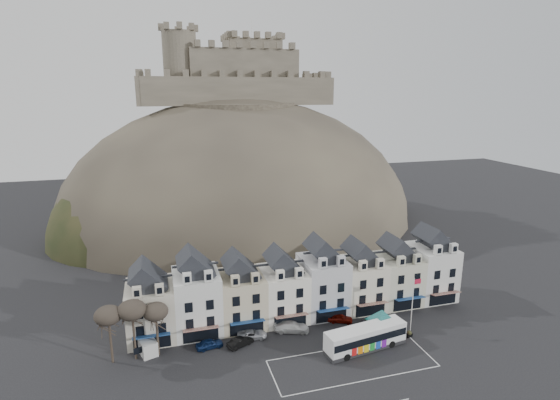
{
  "coord_description": "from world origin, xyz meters",
  "views": [
    {
      "loc": [
        -21.62,
        -45.61,
        35.63
      ],
      "look_at": [
        -1.57,
        24.0,
        17.47
      ],
      "focal_mm": 28.0,
      "sensor_mm": 36.0,
      "label": 1
    }
  ],
  "objects_px": {
    "car_navy": "(209,344)",
    "car_maroon": "(340,318)",
    "bus_shelter": "(382,316)",
    "red_buoy": "(399,330)",
    "car_silver": "(252,334)",
    "car_charcoal": "(374,321)",
    "bus": "(366,337)",
    "white_van": "(146,344)",
    "flagpole": "(413,301)",
    "car_white": "(291,327)",
    "car_black": "(240,342)"
  },
  "relations": [
    {
      "from": "red_buoy",
      "to": "car_white",
      "type": "height_order",
      "value": "red_buoy"
    },
    {
      "from": "bus_shelter",
      "to": "flagpole",
      "type": "height_order",
      "value": "flagpole"
    },
    {
      "from": "car_black",
      "to": "car_white",
      "type": "height_order",
      "value": "car_white"
    },
    {
      "from": "car_charcoal",
      "to": "red_buoy",
      "type": "bearing_deg",
      "value": -163.6
    },
    {
      "from": "red_buoy",
      "to": "car_maroon",
      "type": "distance_m",
      "value": 9.21
    },
    {
      "from": "red_buoy",
      "to": "car_charcoal",
      "type": "distance_m",
      "value": 4.57
    },
    {
      "from": "bus_shelter",
      "to": "red_buoy",
      "type": "height_order",
      "value": "bus_shelter"
    },
    {
      "from": "red_buoy",
      "to": "bus_shelter",
      "type": "bearing_deg",
      "value": 165.73
    },
    {
      "from": "bus",
      "to": "white_van",
      "type": "height_order",
      "value": "bus"
    },
    {
      "from": "bus",
      "to": "car_charcoal",
      "type": "relative_size",
      "value": 3.34
    },
    {
      "from": "flagpole",
      "to": "car_black",
      "type": "bearing_deg",
      "value": 172.8
    },
    {
      "from": "car_white",
      "to": "car_charcoal",
      "type": "bearing_deg",
      "value": -78.23
    },
    {
      "from": "flagpole",
      "to": "car_white",
      "type": "distance_m",
      "value": 18.71
    },
    {
      "from": "bus_shelter",
      "to": "car_white",
      "type": "distance_m",
      "value": 13.61
    },
    {
      "from": "bus_shelter",
      "to": "car_black",
      "type": "bearing_deg",
      "value": 160.27
    },
    {
      "from": "red_buoy",
      "to": "flagpole",
      "type": "xyz_separation_m",
      "value": [
        2.68,
        0.88,
        3.93
      ]
    },
    {
      "from": "car_black",
      "to": "car_silver",
      "type": "bearing_deg",
      "value": -77.59
    },
    {
      "from": "white_van",
      "to": "car_navy",
      "type": "relative_size",
      "value": 1.3
    },
    {
      "from": "bus_shelter",
      "to": "car_silver",
      "type": "relative_size",
      "value": 1.62
    },
    {
      "from": "white_van",
      "to": "car_black",
      "type": "relative_size",
      "value": 1.27
    },
    {
      "from": "car_charcoal",
      "to": "flagpole",
      "type": "bearing_deg",
      "value": -133.27
    },
    {
      "from": "car_black",
      "to": "car_maroon",
      "type": "height_order",
      "value": "car_maroon"
    },
    {
      "from": "bus_shelter",
      "to": "car_silver",
      "type": "height_order",
      "value": "bus_shelter"
    },
    {
      "from": "car_navy",
      "to": "car_maroon",
      "type": "relative_size",
      "value": 0.99
    },
    {
      "from": "bus_shelter",
      "to": "car_navy",
      "type": "xyz_separation_m",
      "value": [
        -24.84,
        4.21,
        -2.83
      ]
    },
    {
      "from": "car_maroon",
      "to": "car_charcoal",
      "type": "relative_size",
      "value": 1.05
    },
    {
      "from": "car_silver",
      "to": "white_van",
      "type": "bearing_deg",
      "value": 93.8
    },
    {
      "from": "car_silver",
      "to": "bus_shelter",
      "type": "bearing_deg",
      "value": -97.78
    },
    {
      "from": "bus_shelter",
      "to": "car_navy",
      "type": "distance_m",
      "value": 25.35
    },
    {
      "from": "bus",
      "to": "car_maroon",
      "type": "distance_m",
      "value": 7.95
    },
    {
      "from": "car_navy",
      "to": "car_charcoal",
      "type": "relative_size",
      "value": 1.04
    },
    {
      "from": "car_black",
      "to": "red_buoy",
      "type": "bearing_deg",
      "value": -124.41
    },
    {
      "from": "flagpole",
      "to": "car_navy",
      "type": "bearing_deg",
      "value": 172.45
    },
    {
      "from": "bus_shelter",
      "to": "car_navy",
      "type": "relative_size",
      "value": 1.79
    },
    {
      "from": "bus",
      "to": "bus_shelter",
      "type": "relative_size",
      "value": 1.79
    },
    {
      "from": "car_navy",
      "to": "car_maroon",
      "type": "distance_m",
      "value": 20.86
    },
    {
      "from": "car_maroon",
      "to": "flagpole",
      "type": "bearing_deg",
      "value": -98.28
    },
    {
      "from": "red_buoy",
      "to": "car_silver",
      "type": "height_order",
      "value": "red_buoy"
    },
    {
      "from": "bus",
      "to": "car_charcoal",
      "type": "distance_m",
      "value": 7.26
    },
    {
      "from": "car_navy",
      "to": "car_white",
      "type": "distance_m",
      "value": 12.6
    },
    {
      "from": "bus",
      "to": "red_buoy",
      "type": "relative_size",
      "value": 5.97
    },
    {
      "from": "flagpole",
      "to": "car_navy",
      "type": "height_order",
      "value": "flagpole"
    },
    {
      "from": "red_buoy",
      "to": "car_navy",
      "type": "xyz_separation_m",
      "value": [
        -27.42,
        4.87,
        -0.41
      ]
    },
    {
      "from": "white_van",
      "to": "car_charcoal",
      "type": "distance_m",
      "value": 34.39
    },
    {
      "from": "car_white",
      "to": "car_charcoal",
      "type": "height_order",
      "value": "car_white"
    },
    {
      "from": "car_white",
      "to": "car_maroon",
      "type": "bearing_deg",
      "value": -67.18
    },
    {
      "from": "car_white",
      "to": "bus_shelter",
      "type": "bearing_deg",
      "value": -93.87
    },
    {
      "from": "red_buoy",
      "to": "car_black",
      "type": "distance_m",
      "value": 23.46
    },
    {
      "from": "bus",
      "to": "car_navy",
      "type": "bearing_deg",
      "value": 155.01
    },
    {
      "from": "car_black",
      "to": "car_silver",
      "type": "distance_m",
      "value": 2.58
    }
  ]
}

